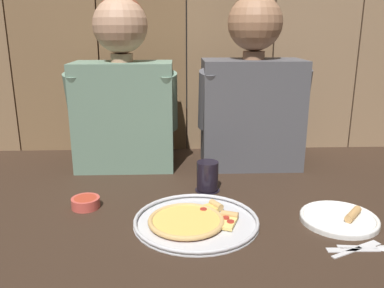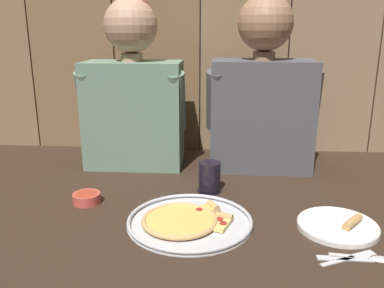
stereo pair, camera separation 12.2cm
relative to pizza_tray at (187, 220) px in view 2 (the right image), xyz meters
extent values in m
plane|color=#332319|center=(0.00, 0.07, -0.01)|extent=(3.20, 3.20, 0.00)
cylinder|color=silver|center=(0.01, 0.00, -0.01)|extent=(0.35, 0.35, 0.01)
torus|color=silver|center=(0.01, 0.00, 0.00)|extent=(0.35, 0.35, 0.01)
cylinder|color=#B23823|center=(-0.02, -0.01, 0.00)|extent=(0.20, 0.20, 0.00)
cylinder|color=#EABC56|center=(-0.02, -0.01, 0.00)|extent=(0.19, 0.19, 0.01)
torus|color=tan|center=(-0.02, -0.01, 0.00)|extent=(0.21, 0.21, 0.01)
cube|color=#F4D170|center=(0.09, -0.02, 0.00)|extent=(0.07, 0.09, 0.01)
cylinder|color=tan|center=(0.10, 0.02, 0.01)|extent=(0.05, 0.04, 0.02)
cylinder|color=#A3281E|center=(0.10, -0.02, 0.01)|extent=(0.02, 0.02, 0.00)
cylinder|color=#A3281E|center=(0.09, 0.00, 0.01)|extent=(0.02, 0.02, 0.00)
cube|color=#EABC56|center=(0.04, 0.07, 0.00)|extent=(0.09, 0.08, 0.01)
cylinder|color=tan|center=(0.07, 0.09, 0.01)|extent=(0.04, 0.05, 0.02)
cylinder|color=#A3281E|center=(0.03, 0.06, 0.01)|extent=(0.02, 0.02, 0.00)
cylinder|color=white|center=(0.41, 0.00, 0.00)|extent=(0.21, 0.21, 0.01)
torus|color=white|center=(0.41, 0.00, 0.00)|extent=(0.21, 0.21, 0.01)
cylinder|color=tan|center=(0.44, -0.01, 0.01)|extent=(0.07, 0.08, 0.02)
cylinder|color=black|center=(0.06, 0.24, -0.01)|extent=(0.08, 0.08, 0.01)
cylinder|color=black|center=(0.06, 0.24, 0.04)|extent=(0.07, 0.07, 0.09)
cylinder|color=#CC4C42|center=(-0.32, 0.12, 0.01)|extent=(0.08, 0.08, 0.03)
cylinder|color=#B23823|center=(-0.32, 0.12, 0.01)|extent=(0.07, 0.07, 0.02)
cube|color=silver|center=(0.40, -0.16, -0.01)|extent=(0.10, 0.02, 0.01)
cube|color=silver|center=(0.34, -0.15, -0.01)|extent=(0.04, 0.02, 0.01)
cube|color=silver|center=(0.36, -0.16, -0.01)|extent=(0.09, 0.05, 0.01)
cube|color=silver|center=(0.43, -0.13, -0.01)|extent=(0.06, 0.05, 0.00)
cube|color=silver|center=(0.40, -0.14, -0.01)|extent=(0.10, 0.02, 0.01)
ellipsoid|color=silver|center=(0.47, -0.15, -0.01)|extent=(0.05, 0.03, 0.01)
cube|color=slate|center=(-0.24, 0.49, 0.19)|extent=(0.37, 0.20, 0.40)
cylinder|color=tan|center=(-0.24, 0.49, 0.41)|extent=(0.08, 0.08, 0.03)
sphere|color=tan|center=(-0.24, 0.49, 0.52)|extent=(0.20, 0.20, 0.20)
sphere|color=brown|center=(-0.24, 0.51, 0.54)|extent=(0.18, 0.18, 0.18)
cylinder|color=slate|center=(-0.41, 0.45, 0.25)|extent=(0.08, 0.13, 0.23)
cylinder|color=slate|center=(-0.08, 0.45, 0.25)|extent=(0.08, 0.14, 0.23)
cube|color=#4C4C51|center=(0.24, 0.49, 0.20)|extent=(0.37, 0.21, 0.41)
cylinder|color=#9E7051|center=(0.24, 0.49, 0.41)|extent=(0.08, 0.08, 0.03)
sphere|color=#9E7051|center=(0.24, 0.49, 0.53)|extent=(0.20, 0.20, 0.20)
sphere|color=brown|center=(0.24, 0.51, 0.54)|extent=(0.18, 0.18, 0.18)
cylinder|color=#4C4C51|center=(0.07, 0.45, 0.26)|extent=(0.08, 0.14, 0.24)
cylinder|color=#4C4C51|center=(0.41, 0.45, 0.26)|extent=(0.08, 0.11, 0.23)
camera|label=1|loc=(-0.04, -1.00, 0.51)|focal=37.54mm
camera|label=2|loc=(0.08, -1.00, 0.51)|focal=37.54mm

